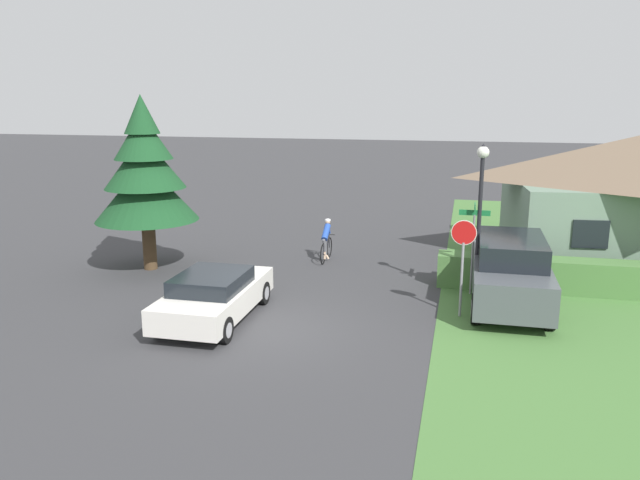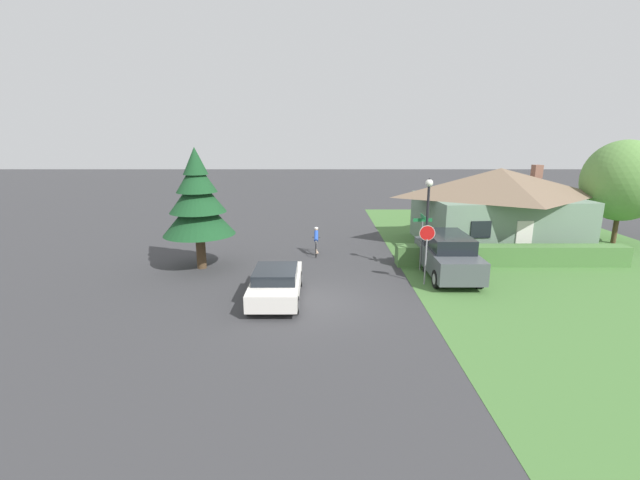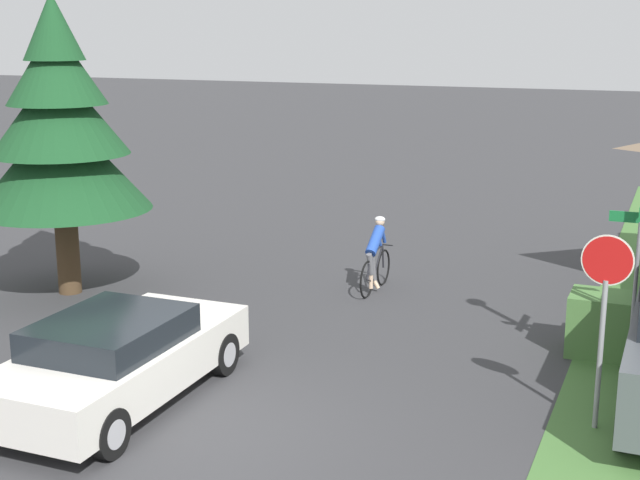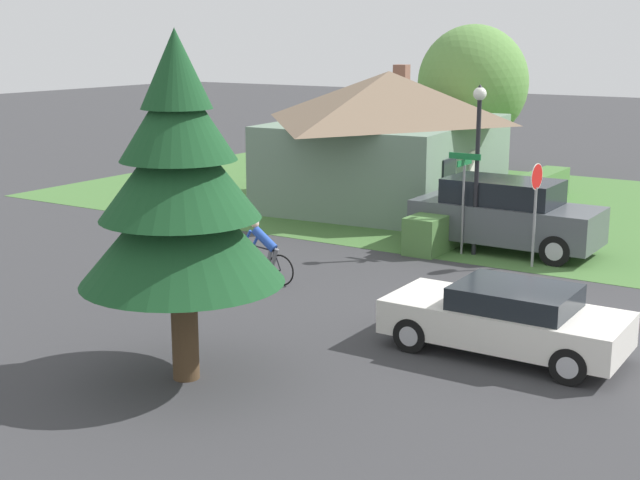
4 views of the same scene
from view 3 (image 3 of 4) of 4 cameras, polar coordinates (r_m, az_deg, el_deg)
name	(u,v)px [view 3 (image 3 of 4)]	position (r m, az deg, el deg)	size (l,w,h in m)	color
ground_plane	(201,435)	(12.10, -7.60, -12.26)	(140.00, 140.00, 0.00)	#38383A
sedan_left_lane	(118,358)	(13.00, -12.79, -7.39)	(1.95, 4.38, 1.32)	silver
cyclist	(375,256)	(18.01, 3.57, -1.06)	(0.44, 1.75, 1.52)	black
stop_sign	(605,295)	(12.09, 17.77, -3.38)	(0.67, 0.07, 2.66)	gray
street_name_sign	(638,258)	(14.06, 19.67, -1.07)	(0.90, 0.90, 2.73)	gray
conifer_tall_near	(59,128)	(18.10, -16.34, 6.86)	(3.44, 3.44, 5.89)	#4C3823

